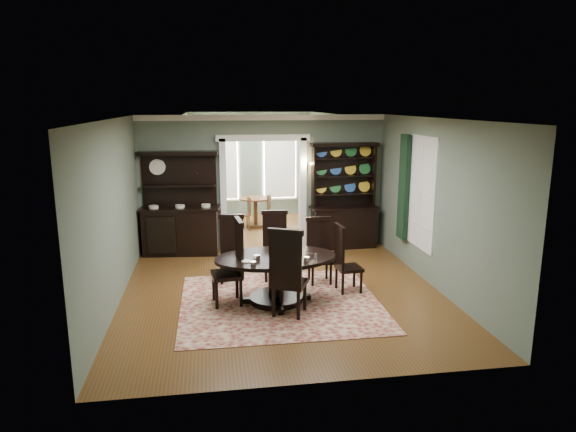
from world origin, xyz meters
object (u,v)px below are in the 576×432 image
object	(u,v)px
sideboard	(181,219)
parlor_table	(256,208)
welsh_dresser	(344,210)
dining_table	(276,270)

from	to	relation	value
sideboard	parlor_table	xyz separation A→B (m)	(1.84, 2.24, -0.27)
sideboard	welsh_dresser	size ratio (longest dim) A/B	0.94
sideboard	parlor_table	world-z (taller)	sideboard
sideboard	parlor_table	bearing A→B (deg)	56.19
dining_table	parlor_table	xyz separation A→B (m)	(0.16, 5.38, -0.04)
parlor_table	welsh_dresser	bearing A→B (deg)	-50.98
welsh_dresser	parlor_table	bearing A→B (deg)	127.48
dining_table	sideboard	size ratio (longest dim) A/B	0.93
dining_table	parlor_table	distance (m)	5.38
dining_table	welsh_dresser	distance (m)	3.72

